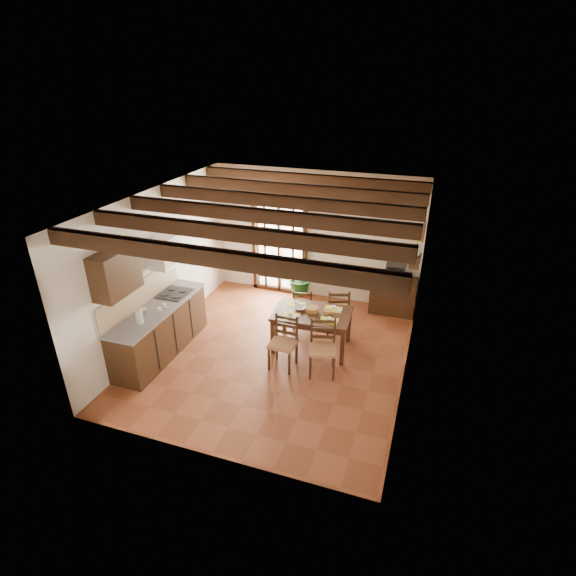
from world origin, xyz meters
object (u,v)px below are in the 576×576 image
at_px(dining_table, 312,317).
at_px(pendant_lamp, 316,239).
at_px(chair_far_left, 303,314).
at_px(chair_near_left, 283,352).
at_px(chair_far_right, 337,318).
at_px(crt_tv, 396,271).
at_px(potted_plant, 301,277).
at_px(kitchen_counter, 160,329).
at_px(chair_near_right, 322,358).
at_px(sideboard, 393,296).

distance_m(dining_table, pendant_lamp, 1.44).
bearing_deg(chair_far_left, pendant_lamp, 111.02).
height_order(chair_near_left, chair_far_right, chair_far_right).
bearing_deg(pendant_lamp, chair_far_right, 63.79).
xyz_separation_m(dining_table, crt_tv, (1.22, 1.81, 0.32)).
bearing_deg(chair_near_left, chair_far_right, 69.32).
distance_m(dining_table, potted_plant, 1.86).
distance_m(dining_table, chair_far_right, 0.85).
bearing_deg(kitchen_counter, chair_near_right, 6.59).
bearing_deg(dining_table, chair_near_left, -115.98).
relative_size(chair_near_right, chair_far_left, 1.14).
bearing_deg(potted_plant, crt_tv, 3.15).
xyz_separation_m(kitchen_counter, chair_far_right, (2.81, 1.72, -0.18)).
relative_size(chair_near_left, crt_tv, 2.32).
relative_size(kitchen_counter, sideboard, 2.47).
bearing_deg(chair_near_right, sideboard, 56.79).
bearing_deg(dining_table, kitchen_counter, -161.47).
xyz_separation_m(chair_far_right, sideboard, (0.92, 1.10, 0.09)).
bearing_deg(sideboard, crt_tv, -90.83).
distance_m(dining_table, chair_far_left, 0.86).
bearing_deg(potted_plant, chair_far_right, -43.51).
xyz_separation_m(chair_near_right, pendant_lamp, (-0.38, 0.77, 1.78)).
distance_m(potted_plant, pendant_lamp, 2.32).
bearing_deg(dining_table, potted_plant, 110.11).
relative_size(chair_far_left, potted_plant, 0.42).
bearing_deg(chair_far_right, chair_near_left, 48.94).
bearing_deg(dining_table, chair_near_right, -64.11).
bearing_deg(chair_far_right, pendant_lamp, 45.51).
xyz_separation_m(kitchen_counter, sideboard, (3.73, 2.83, -0.09)).
bearing_deg(pendant_lamp, kitchen_counter, -156.17).
bearing_deg(dining_table, pendant_lamp, 86.64).
height_order(chair_near_left, chair_far_left, chair_near_left).
distance_m(kitchen_counter, chair_far_left, 2.72).
bearing_deg(chair_near_right, kitchen_counter, 172.03).
relative_size(dining_table, chair_far_right, 1.51).
xyz_separation_m(chair_near_right, crt_tv, (0.84, 2.49, 0.66)).
height_order(chair_far_left, sideboard, chair_far_left).
bearing_deg(chair_near_right, chair_far_left, 104.69).
bearing_deg(potted_plant, pendant_lamp, -65.24).
bearing_deg(sideboard, chair_near_right, -109.48).
relative_size(kitchen_counter, chair_near_left, 2.42).
relative_size(kitchen_counter, dining_table, 1.60).
xyz_separation_m(kitchen_counter, pendant_lamp, (2.51, 1.11, 1.60)).
relative_size(chair_far_left, crt_tv, 2.11).
bearing_deg(chair_near_right, crt_tv, 56.74).
height_order(chair_near_right, crt_tv, crt_tv).
distance_m(kitchen_counter, dining_table, 2.71).
xyz_separation_m(chair_near_right, sideboard, (0.84, 2.49, 0.09)).
bearing_deg(chair_far_left, kitchen_counter, 26.02).
bearing_deg(chair_near_left, chair_near_right, 5.49).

